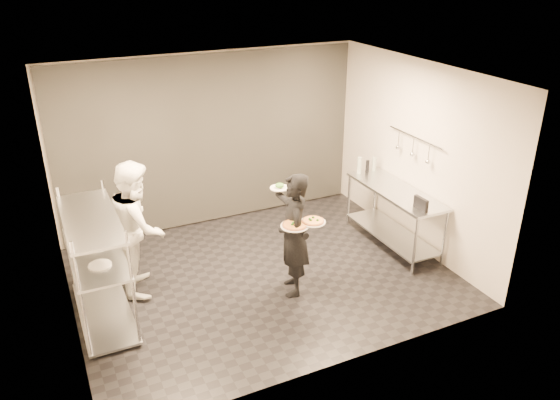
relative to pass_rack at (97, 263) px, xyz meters
name	(u,v)px	position (x,y,z in m)	size (l,w,h in m)	color
room_shell	(230,156)	(2.15, 1.18, 0.63)	(5.00, 4.00, 2.80)	black
pass_rack	(97,263)	(0.00, 0.00, 0.00)	(0.60, 1.60, 1.50)	#B1B3B8
prep_counter	(394,207)	(4.33, 0.00, -0.14)	(0.60, 1.80, 0.92)	#B1B3B8
utensil_rail	(414,147)	(4.58, 0.00, 0.78)	(0.07, 1.20, 0.31)	#B1B3B8
waiter	(294,235)	(2.38, -0.49, 0.07)	(0.61, 0.40, 1.67)	black
chef	(138,227)	(0.60, 0.48, 0.13)	(0.87, 0.68, 1.80)	white
pizza_plate_near	(295,225)	(2.30, -0.67, 0.31)	(0.35, 0.35, 0.05)	silver
pizza_plate_far	(313,221)	(2.54, -0.70, 0.33)	(0.31, 0.31, 0.05)	silver
salad_plate	(280,186)	(2.34, -0.16, 0.63)	(0.25, 0.25, 0.07)	silver
pos_monitor	(421,204)	(4.21, -0.72, 0.24)	(0.05, 0.25, 0.18)	black
bottle_green	(359,165)	(4.19, 0.80, 0.28)	(0.07, 0.07, 0.27)	gray
bottle_clear	(374,164)	(4.48, 0.80, 0.26)	(0.07, 0.07, 0.23)	gray
bottle_dark	(367,166)	(4.35, 0.80, 0.25)	(0.06, 0.06, 0.19)	black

